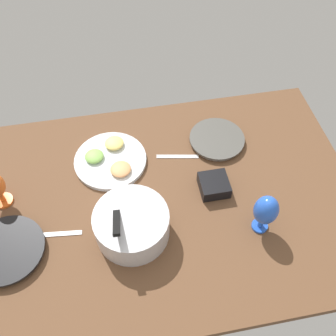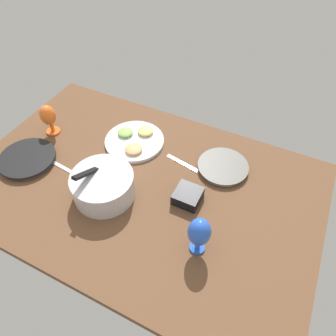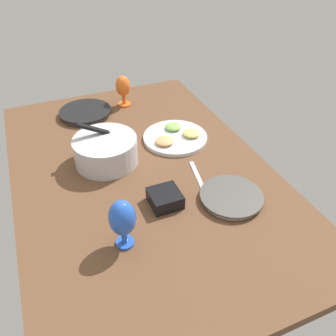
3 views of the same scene
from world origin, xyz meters
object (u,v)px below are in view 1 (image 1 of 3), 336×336
at_px(square_bowl_black, 214,185).
at_px(mixing_bowl, 132,224).
at_px(dinner_plate_left, 217,140).
at_px(dinner_plate_right, 7,251).
at_px(fruit_platter, 110,159).
at_px(hurricane_glass_blue, 266,211).

bearing_deg(square_bowl_black, mixing_bowl, 21.18).
height_order(dinner_plate_left, square_bowl_black, square_bowl_black).
distance_m(dinner_plate_left, dinner_plate_right, 0.95).
relative_size(mixing_bowl, fruit_platter, 0.89).
bearing_deg(hurricane_glass_blue, dinner_plate_right, -4.08).
xyz_separation_m(dinner_plate_left, square_bowl_black, (0.08, 0.24, 0.02)).
relative_size(hurricane_glass_blue, square_bowl_black, 1.66).
distance_m(dinner_plate_left, mixing_bowl, 0.56).
bearing_deg(mixing_bowl, square_bowl_black, -158.82).
bearing_deg(mixing_bowl, fruit_platter, -81.84).
distance_m(dinner_plate_right, fruit_platter, 0.53).
relative_size(fruit_platter, square_bowl_black, 2.69).
height_order(dinner_plate_left, hurricane_glass_blue, hurricane_glass_blue).
bearing_deg(fruit_platter, square_bowl_black, 151.26).
distance_m(fruit_platter, square_bowl_black, 0.45).
bearing_deg(square_bowl_black, dinner_plate_left, -107.89).
bearing_deg(fruit_platter, mixing_bowl, 98.16).
xyz_separation_m(dinner_plate_left, dinner_plate_right, (0.87, 0.37, 0.00)).
distance_m(dinner_plate_left, square_bowl_black, 0.25).
distance_m(dinner_plate_right, square_bowl_black, 0.80).
bearing_deg(dinner_plate_left, mixing_bowl, 41.61).
distance_m(mixing_bowl, fruit_platter, 0.36).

